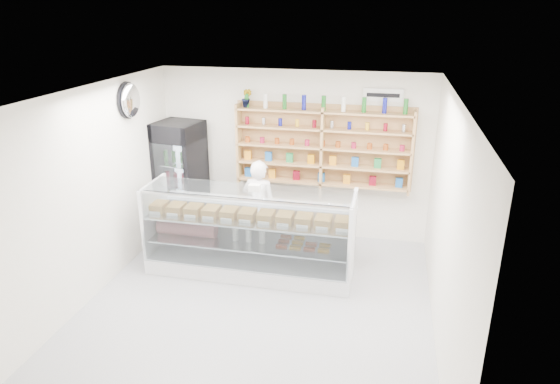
# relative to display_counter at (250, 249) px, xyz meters

# --- Properties ---
(room) EXTENTS (5.00, 5.00, 5.00)m
(room) POSITION_rel_display_counter_xyz_m (0.34, -0.96, 1.04)
(room) COLOR #AAA9AE
(room) RESTS_ON ground
(display_counter) EXTENTS (3.01, 0.90, 1.31)m
(display_counter) POSITION_rel_display_counter_xyz_m (0.00, 0.00, 0.00)
(display_counter) COLOR white
(display_counter) RESTS_ON floor
(shop_worker) EXTENTS (0.60, 0.44, 1.53)m
(shop_worker) POSITION_rel_display_counter_xyz_m (-0.04, 0.69, 0.40)
(shop_worker) COLOR white
(shop_worker) RESTS_ON floor
(drinks_cooler) EXTENTS (0.81, 0.79, 1.96)m
(drinks_cooler) POSITION_rel_display_counter_xyz_m (-1.51, 1.08, 0.62)
(drinks_cooler) COLOR black
(drinks_cooler) RESTS_ON floor
(wall_shelving) EXTENTS (2.84, 0.28, 1.33)m
(wall_shelving) POSITION_rel_display_counter_xyz_m (0.84, 1.38, 1.23)
(wall_shelving) COLOR tan
(wall_shelving) RESTS_ON back_wall
(potted_plant) EXTENTS (0.18, 0.15, 0.30)m
(potted_plant) POSITION_rel_display_counter_xyz_m (-0.41, 1.38, 1.99)
(potted_plant) COLOR #1E6626
(potted_plant) RESTS_ON wall_shelving
(security_mirror) EXTENTS (0.15, 0.50, 0.50)m
(security_mirror) POSITION_rel_display_counter_xyz_m (-1.83, 0.24, 2.09)
(security_mirror) COLOR silver
(security_mirror) RESTS_ON left_wall
(wall_sign) EXTENTS (0.62, 0.03, 0.20)m
(wall_sign) POSITION_rel_display_counter_xyz_m (1.74, 1.51, 2.09)
(wall_sign) COLOR white
(wall_sign) RESTS_ON back_wall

